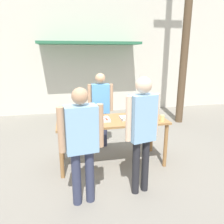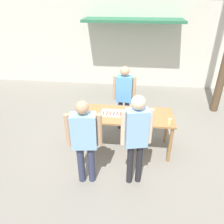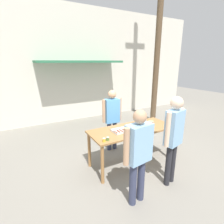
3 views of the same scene
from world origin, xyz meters
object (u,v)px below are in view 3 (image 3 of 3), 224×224
Objects in this scene: food_tray_buns at (145,125)px; person_customer_with_cup at (174,133)px; beer_cup at (169,124)px; person_customer_holding_hotdog at (138,150)px; person_server_behind_table at (112,115)px; condiment_jar_mustard at (104,140)px; utility_pole at (159,29)px; food_tray_sausages at (122,130)px; condiment_jar_ketchup at (108,139)px.

food_tray_buns is 1.00m from person_customer_with_cup.
person_customer_holding_hotdog reaches higher than beer_cup.
person_server_behind_table is 1.86m from person_customer_with_cup.
person_customer_holding_hotdog is 0.94× the size of person_customer_with_cup.
condiment_jar_mustard is at bearing -179.73° from beer_cup.
person_server_behind_table is at bearing -153.99° from utility_pole.
person_server_behind_table is (-0.45, 0.85, 0.10)m from food_tray_buns.
person_customer_with_cup reaches higher than person_customer_holding_hotdog.
food_tray_sausages is 1.20m from beer_cup.
condiment_jar_mustard is at bearing -121.26° from person_server_behind_table.
beer_cup is 1.48m from person_server_behind_table.
condiment_jar_mustard is at bearing -167.29° from food_tray_buns.
person_customer_holding_hotdog is at bearing -135.41° from utility_pole.
person_customer_holding_hotdog is (-1.02, -1.05, 0.09)m from food_tray_buns.
food_tray_sausages is 0.88m from person_server_behind_table.
person_customer_with_cup reaches higher than condiment_jar_ketchup.
food_tray_buns is 1.47m from person_customer_holding_hotdog.
food_tray_buns is at bearing -141.25° from person_customer_holding_hotdog.
food_tray_buns is at bearing -57.69° from person_server_behind_table.
person_customer_with_cup is 0.26× the size of utility_pole.
utility_pole is at bearing 34.93° from condiment_jar_mustard.
food_tray_sausages is at bearing -99.24° from person_server_behind_table.
food_tray_sausages is 6.44× the size of condiment_jar_mustard.
food_tray_sausages is 1.12m from person_customer_holding_hotdog.
beer_cup reaches higher than food_tray_buns.
person_customer_holding_hotdog is (-1.53, -0.78, 0.05)m from beer_cup.
person_server_behind_table is at bearing 130.64° from beer_cup.
person_customer_with_cup reaches higher than condiment_jar_mustard.
beer_cup is (1.17, -0.28, 0.05)m from food_tray_sausages.
food_tray_sausages is 0.66m from food_tray_buns.
food_tray_buns is 5.49× the size of condiment_jar_ketchup.
food_tray_sausages is 6.44× the size of condiment_jar_ketchup.
condiment_jar_mustard is 1.40m from person_server_behind_table.
food_tray_buns is 1.21m from condiment_jar_ketchup.
person_customer_holding_hotdog is 5.24m from utility_pole.
person_customer_holding_hotdog is at bearing -78.58° from condiment_jar_ketchup.
condiment_jar_ketchup is 1.27m from person_customer_with_cup.
condiment_jar_mustard is at bearing -173.93° from condiment_jar_ketchup.
food_tray_buns is 3.38× the size of beer_cup.
beer_cup is at bearing -160.33° from person_customer_holding_hotdog.
utility_pole is at bearing 43.96° from food_tray_buns.
person_customer_with_cup is at bearing -75.77° from person_server_behind_table.
food_tray_sausages is at bearing 25.20° from condiment_jar_mustard.
beer_cup is 3.96m from utility_pole.
person_customer_with_cup reaches higher than food_tray_buns.
condiment_jar_ketchup is 0.04× the size of person_customer_holding_hotdog.
person_server_behind_table reaches higher than condiment_jar_ketchup.
condiment_jar_ketchup is 0.80m from person_customer_holding_hotdog.
beer_cup reaches higher than condiment_jar_ketchup.
person_customer_holding_hotdog is (-0.57, -1.90, -0.01)m from person_server_behind_table.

